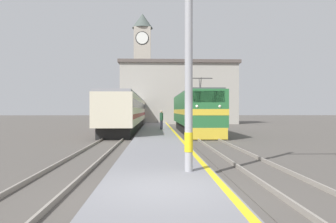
% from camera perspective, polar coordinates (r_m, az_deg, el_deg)
% --- Properties ---
extents(ground_plane, '(200.00, 200.00, 0.00)m').
position_cam_1_polar(ground_plane, '(37.96, -2.01, -2.99)').
color(ground_plane, '#514C47').
extents(platform, '(3.25, 140.00, 0.26)m').
position_cam_1_polar(platform, '(32.96, -1.96, -3.26)').
color(platform, slate).
rests_on(platform, ground).
extents(rail_track_near, '(2.83, 140.00, 0.16)m').
position_cam_1_polar(rail_track_near, '(33.17, 4.14, -3.40)').
color(rail_track_near, '#514C47').
rests_on(rail_track_near, ground).
extents(rail_track_far, '(2.84, 140.00, 0.16)m').
position_cam_1_polar(rail_track_far, '(33.10, -7.47, -3.41)').
color(rail_track_far, '#514C47').
rests_on(rail_track_far, ground).
extents(locomotive_train, '(2.92, 16.46, 4.78)m').
position_cam_1_polar(locomotive_train, '(30.96, 4.59, -0.11)').
color(locomotive_train, black).
rests_on(locomotive_train, ground).
extents(passenger_train, '(2.92, 46.41, 3.61)m').
position_cam_1_polar(passenger_train, '(45.62, -6.05, 0.01)').
color(passenger_train, black).
rests_on(passenger_train, ground).
extents(catenary_mast, '(2.98, 0.26, 8.03)m').
position_cam_1_polar(catenary_mast, '(10.31, 4.34, 12.44)').
color(catenary_mast, '#9E9EA3').
rests_on(catenary_mast, platform).
extents(person_on_platform, '(0.34, 0.34, 1.87)m').
position_cam_1_polar(person_on_platform, '(32.22, -1.15, -1.35)').
color(person_on_platform, '#23232D').
rests_on(person_on_platform, platform).
extents(clock_tower, '(4.05, 4.05, 21.19)m').
position_cam_1_polar(clock_tower, '(65.31, -4.47, 8.27)').
color(clock_tower, '#ADA393').
rests_on(clock_tower, ground).
extents(station_building, '(18.69, 6.90, 9.83)m').
position_cam_1_polar(station_building, '(52.64, 1.81, 3.30)').
color(station_building, '#A8A399').
rests_on(station_building, ground).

